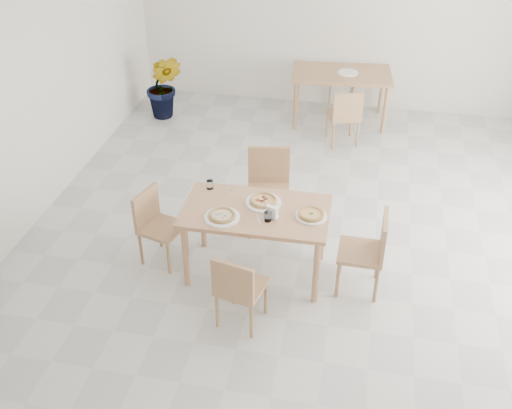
% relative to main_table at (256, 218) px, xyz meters
% --- Properties ---
extents(main_table, '(1.39, 0.80, 0.75)m').
position_rel_main_table_xyz_m(main_table, '(0.00, 0.00, 0.00)').
color(main_table, tan).
rests_on(main_table, ground).
extents(chair_south, '(0.46, 0.46, 0.78)m').
position_rel_main_table_xyz_m(chair_south, '(-0.01, -0.76, -0.21)').
color(chair_south, '#A67A53').
rests_on(chair_south, ground).
extents(chair_north, '(0.51, 0.51, 0.91)m').
position_rel_main_table_xyz_m(chair_north, '(-0.03, 0.83, -0.13)').
color(chair_north, '#A67A53').
rests_on(chair_north, ground).
extents(chair_west, '(0.48, 0.48, 0.78)m').
position_rel_main_table_xyz_m(chair_west, '(-1.02, 0.03, -0.20)').
color(chair_west, '#A67A53').
rests_on(chair_west, ground).
extents(chair_east, '(0.42, 0.42, 0.84)m').
position_rel_main_table_xyz_m(chair_east, '(1.08, -0.04, -0.17)').
color(chair_east, '#A67A53').
rests_on(chair_east, ground).
extents(plate_margherita, '(0.29, 0.29, 0.02)m').
position_rel_main_table_xyz_m(plate_margherita, '(0.52, -0.01, 0.10)').
color(plate_margherita, white).
rests_on(plate_margherita, main_table).
extents(plate_mushroom, '(0.33, 0.33, 0.02)m').
position_rel_main_table_xyz_m(plate_mushroom, '(-0.28, -0.20, 0.10)').
color(plate_mushroom, white).
rests_on(plate_mushroom, main_table).
extents(plate_pepperoni, '(0.34, 0.34, 0.02)m').
position_rel_main_table_xyz_m(plate_pepperoni, '(0.05, 0.12, 0.10)').
color(plate_pepperoni, white).
rests_on(plate_pepperoni, main_table).
extents(pizza_margherita, '(0.33, 0.33, 0.03)m').
position_rel_main_table_xyz_m(pizza_margherita, '(0.52, -0.01, 0.12)').
color(pizza_margherita, tan).
rests_on(pizza_margherita, plate_margherita).
extents(pizza_mushroom, '(0.26, 0.26, 0.03)m').
position_rel_main_table_xyz_m(pizza_mushroom, '(-0.28, -0.20, 0.12)').
color(pizza_mushroom, tan).
rests_on(pizza_mushroom, plate_mushroom).
extents(pizza_pepperoni, '(0.34, 0.34, 0.03)m').
position_rel_main_table_xyz_m(pizza_pepperoni, '(0.05, 0.12, 0.12)').
color(pizza_pepperoni, tan).
rests_on(pizza_pepperoni, plate_pepperoni).
extents(tumbler_a, '(0.07, 0.07, 0.09)m').
position_rel_main_table_xyz_m(tumbler_a, '(-0.52, 0.28, 0.14)').
color(tumbler_a, white).
rests_on(tumbler_a, main_table).
extents(tumbler_b, '(0.07, 0.07, 0.09)m').
position_rel_main_table_xyz_m(tumbler_b, '(0.14, -0.15, 0.14)').
color(tumbler_b, white).
rests_on(tumbler_b, main_table).
extents(napkin_holder, '(0.13, 0.09, 0.13)m').
position_rel_main_table_xyz_m(napkin_holder, '(0.17, -0.11, 0.15)').
color(napkin_holder, silver).
rests_on(napkin_holder, main_table).
extents(fork_a, '(0.09, 0.16, 0.01)m').
position_rel_main_table_xyz_m(fork_a, '(0.05, -0.15, 0.10)').
color(fork_a, silver).
rests_on(fork_a, main_table).
extents(fork_b, '(0.06, 0.16, 0.01)m').
position_rel_main_table_xyz_m(fork_b, '(-0.33, 0.24, 0.10)').
color(fork_b, silver).
rests_on(fork_b, main_table).
extents(second_table, '(1.46, 0.93, 0.75)m').
position_rel_main_table_xyz_m(second_table, '(0.52, 3.60, 0.00)').
color(second_table, '#A67A53').
rests_on(second_table, ground).
extents(chair_back_s, '(0.50, 0.50, 0.80)m').
position_rel_main_table_xyz_m(chair_back_s, '(0.65, 2.86, -0.19)').
color(chair_back_s, '#A67A53').
rests_on(chair_back_s, ground).
extents(chair_back_n, '(0.50, 0.50, 0.84)m').
position_rel_main_table_xyz_m(chair_back_n, '(0.46, 4.39, -0.17)').
color(chair_back_n, '#A67A53').
rests_on(chair_back_n, ground).
extents(plate_empty, '(0.28, 0.28, 0.02)m').
position_rel_main_table_xyz_m(plate_empty, '(0.61, 3.59, 0.10)').
color(plate_empty, white).
rests_on(plate_empty, second_table).
extents(potted_plant, '(0.55, 0.45, 0.97)m').
position_rel_main_table_xyz_m(potted_plant, '(-2.01, 3.24, -0.17)').
color(potted_plant, '#1B5A21').
rests_on(potted_plant, ground).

